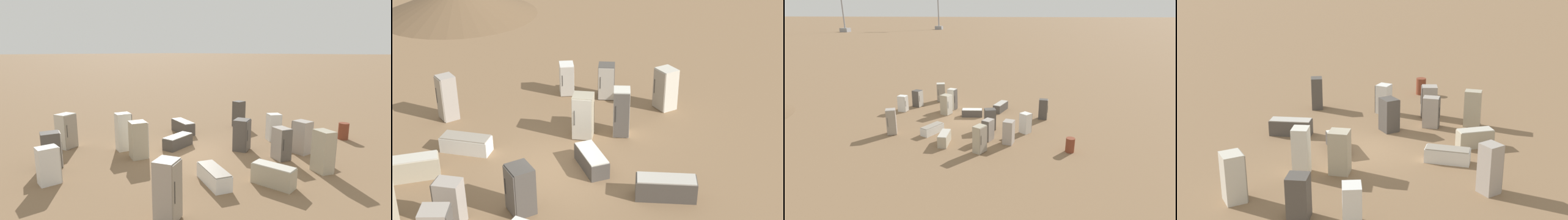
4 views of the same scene
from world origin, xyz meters
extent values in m
plane|color=#846647|center=(0.00, 0.00, 0.00)|extent=(1000.00, 1000.00, 0.00)
cube|color=#A89E93|center=(2.02, -3.73, 0.73)|extent=(0.84, 0.92, 1.47)
cube|color=#56514C|center=(1.85, -4.08, 0.73)|extent=(0.52, 0.28, 1.41)
cylinder|color=#2D2D2D|center=(1.65, -4.02, 0.81)|extent=(0.02, 0.02, 0.51)
cube|color=white|center=(-6.12, 1.58, 0.71)|extent=(0.79, 0.70, 1.41)
cube|color=#BCB7AD|center=(-5.75, 1.52, 0.71)|extent=(0.13, 0.58, 1.36)
cylinder|color=#2D2D2D|center=(-5.75, 1.31, 0.78)|extent=(0.02, 0.02, 0.49)
cube|color=beige|center=(-3.62, 5.24, 0.88)|extent=(0.95, 0.88, 1.76)
cube|color=gray|center=(-3.52, 4.89, 0.88)|extent=(0.74, 0.25, 1.69)
cylinder|color=#2D2D2D|center=(-3.78, 4.78, 0.97)|extent=(0.02, 0.02, 0.62)
cube|color=#4C4742|center=(-5.30, 3.17, 0.76)|extent=(0.91, 0.89, 1.51)
cube|color=#BCB7AD|center=(-4.94, 3.04, 0.76)|extent=(0.26, 0.64, 1.45)
cylinder|color=#2D2D2D|center=(-4.99, 2.80, 0.83)|extent=(0.02, 0.02, 0.53)
cube|color=#B2A88E|center=(-2.14, 1.31, 0.85)|extent=(0.95, 0.98, 1.71)
cube|color=beige|center=(-1.79, 1.16, 0.85)|extent=(0.32, 0.69, 1.64)
cylinder|color=#2D2D2D|center=(-1.87, 0.91, 0.94)|extent=(0.02, 0.02, 0.60)
cube|color=silver|center=(-1.93, 2.75, 0.94)|extent=(0.83, 0.79, 1.87)
cube|color=#56514C|center=(-1.59, 2.64, 0.94)|extent=(0.22, 0.57, 1.80)
cylinder|color=#2D2D2D|center=(-1.62, 2.42, 1.03)|extent=(0.02, 0.02, 0.66)
cube|color=white|center=(-2.11, -3.06, 0.29)|extent=(1.42, 1.90, 0.57)
cube|color=gray|center=(-2.11, -3.06, 0.59)|extent=(1.37, 1.82, 0.04)
cube|color=#4C4742|center=(0.15, 1.01, 0.29)|extent=(1.76, 0.83, 0.59)
cube|color=silver|center=(0.15, 1.01, 0.61)|extent=(1.68, 0.80, 0.04)
cube|color=#A89E93|center=(-4.95, -3.56, 0.93)|extent=(0.83, 0.81, 1.85)
cube|color=gray|center=(-4.84, -3.87, 0.93)|extent=(0.61, 0.26, 1.78)
cylinder|color=#2D2D2D|center=(-5.05, -3.98, 1.02)|extent=(0.02, 0.02, 0.65)
cube|color=#4C4742|center=(2.42, 2.81, 0.35)|extent=(1.24, 2.01, 0.69)
cube|color=#BCB7AD|center=(2.42, 2.81, 0.71)|extent=(1.19, 1.93, 0.04)
cube|color=#B2A88E|center=(-0.78, -4.79, 0.37)|extent=(0.62, 1.56, 0.75)
cube|color=beige|center=(-0.78, -4.79, 0.77)|extent=(0.60, 1.50, 0.04)
cube|color=#4C4742|center=(1.93, -1.66, 0.78)|extent=(0.95, 0.86, 1.56)
cube|color=#56514C|center=(2.03, -2.00, 0.78)|extent=(0.75, 0.25, 1.50)
cylinder|color=#2D2D2D|center=(1.77, -2.11, 0.86)|extent=(0.02, 0.02, 0.55)
camera|label=1|loc=(-10.54, -9.55, 4.86)|focal=28.00mm
camera|label=2|loc=(15.49, -3.18, 10.11)|focal=50.00mm
camera|label=3|loc=(4.07, -22.96, 8.41)|focal=28.00mm
camera|label=4|loc=(-21.10, 4.28, 8.88)|focal=50.00mm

